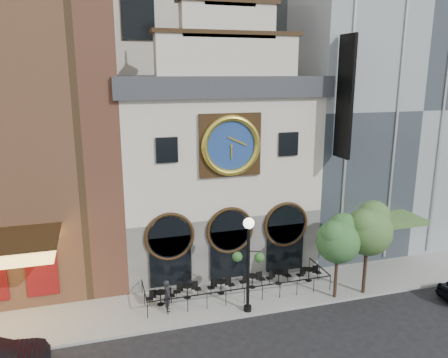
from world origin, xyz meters
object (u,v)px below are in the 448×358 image
at_px(bistro_0, 161,297).
at_px(bistro_5, 309,273).
at_px(pedestrian, 167,295).
at_px(tree_left, 339,238).
at_px(tree_right, 369,228).
at_px(bistro_1, 187,290).
at_px(bistro_3, 252,280).
at_px(bistro_4, 279,277).
at_px(lamppost, 248,254).
at_px(bistro_2, 221,286).

xyz_separation_m(bistro_0, bistro_5, (9.11, 0.27, 0.00)).
relative_size(bistro_0, pedestrian, 0.90).
bearing_deg(tree_left, tree_right, 0.11).
xyz_separation_m(bistro_0, pedestrian, (0.28, -0.72, 0.42)).
xyz_separation_m(bistro_1, bistro_3, (3.94, 0.10, 0.00)).
distance_m(bistro_1, bistro_3, 3.94).
xyz_separation_m(bistro_0, bistro_4, (7.17, 0.40, 0.00)).
distance_m(tree_left, tree_right, 1.91).
bearing_deg(bistro_0, bistro_1, 11.58).
bearing_deg(bistro_5, lamppost, -154.86).
bearing_deg(bistro_1, bistro_5, -0.38).
bearing_deg(bistro_2, bistro_0, -175.62).
bearing_deg(bistro_4, bistro_1, -179.15).
relative_size(pedestrian, tree_left, 0.36).
distance_m(bistro_1, tree_right, 10.77).
xyz_separation_m(bistro_2, bistro_3, (1.97, 0.15, 0.00)).
relative_size(bistro_0, bistro_2, 1.00).
height_order(bistro_0, tree_right, tree_right).
height_order(bistro_5, tree_right, tree_right).
height_order(bistro_4, tree_left, tree_left).
xyz_separation_m(bistro_1, tree_right, (9.94, -2.25, 3.48)).
xyz_separation_m(bistro_4, tree_right, (4.33, -2.33, 3.48)).
relative_size(bistro_0, bistro_5, 1.00).
relative_size(bistro_0, tree_left, 0.33).
bearing_deg(bistro_1, tree_right, -12.73).
height_order(pedestrian, lamppost, lamppost).
distance_m(bistro_0, tree_left, 10.30).
bearing_deg(pedestrian, tree_right, -95.07).
bearing_deg(bistro_1, bistro_4, 0.85).
relative_size(bistro_5, pedestrian, 0.90).
relative_size(bistro_3, tree_right, 0.29).
height_order(bistro_0, pedestrian, pedestrian).
distance_m(bistro_1, bistro_5, 7.56).
bearing_deg(lamppost, bistro_0, 176.85).
xyz_separation_m(bistro_1, lamppost, (2.80, -2.28, 2.77)).
relative_size(bistro_4, pedestrian, 0.90).
bearing_deg(pedestrian, lamppost, -105.84).
bearing_deg(tree_right, bistro_2, 164.61).
height_order(bistro_2, tree_left, tree_left).
distance_m(bistro_0, bistro_5, 9.12).
xyz_separation_m(bistro_5, lamppost, (-4.76, -2.23, 2.77)).
bearing_deg(tree_left, pedestrian, 172.64).
distance_m(bistro_0, tree_right, 12.17).
distance_m(bistro_3, pedestrian, 5.36).
bearing_deg(bistro_0, bistro_3, 4.38).
distance_m(bistro_1, tree_left, 8.94).
distance_m(bistro_5, tree_right, 4.76).
bearing_deg(bistro_0, tree_right, -9.51).
xyz_separation_m(lamppost, tree_left, (5.28, 0.03, 0.32)).
height_order(bistro_1, bistro_2, same).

